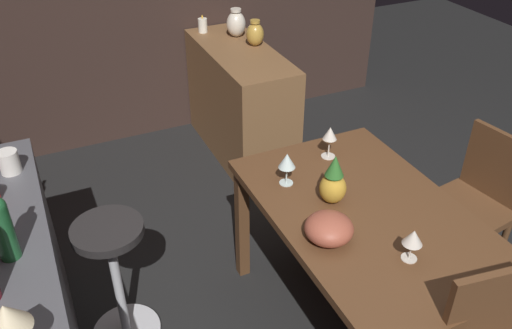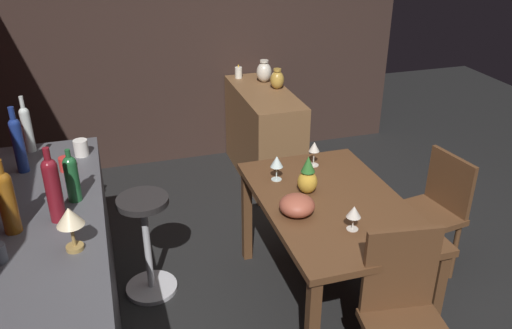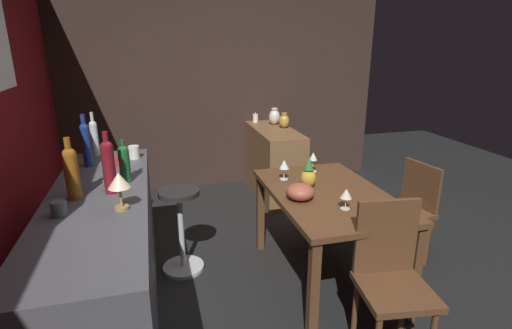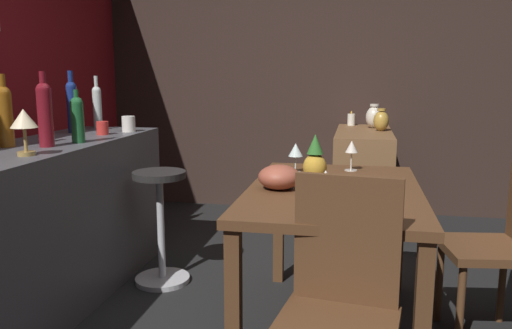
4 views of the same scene
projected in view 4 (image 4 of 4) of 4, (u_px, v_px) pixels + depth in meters
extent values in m
cube|color=#33231E|center=(292.00, 71.00, 4.80)|extent=(0.10, 4.40, 2.60)
cube|color=#56351E|center=(334.00, 192.00, 2.47)|extent=(1.28, 0.81, 0.04)
cube|color=#56351E|center=(234.00, 313.00, 2.04)|extent=(0.06, 0.06, 0.70)
cube|color=#56351E|center=(279.00, 227.00, 3.18)|extent=(0.06, 0.06, 0.70)
cube|color=#56351E|center=(398.00, 233.00, 3.04)|extent=(0.06, 0.06, 0.70)
cube|color=#4C4C51|center=(34.00, 231.00, 2.76)|extent=(2.10, 0.60, 0.90)
cube|color=brown|center=(362.00, 181.00, 4.23)|extent=(1.10, 0.44, 0.82)
cube|color=#56351E|center=(336.00, 329.00, 1.72)|extent=(0.45, 0.45, 0.04)
cube|color=#56351E|center=(347.00, 242.00, 1.85)|extent=(0.08, 0.38, 0.49)
cube|color=#56351E|center=(486.00, 249.00, 2.48)|extent=(0.45, 0.45, 0.04)
cylinder|color=#56351E|center=(460.00, 309.00, 2.37)|extent=(0.04, 0.04, 0.43)
cylinder|color=#56351E|center=(439.00, 281.00, 2.69)|extent=(0.04, 0.04, 0.43)
cylinder|color=#56351E|center=(502.00, 282.00, 2.67)|extent=(0.04, 0.04, 0.43)
cylinder|color=#262323|center=(159.00, 175.00, 3.10)|extent=(0.32, 0.32, 0.04)
cylinder|color=silver|center=(161.00, 229.00, 3.16)|extent=(0.04, 0.04, 0.66)
cylinder|color=silver|center=(163.00, 279.00, 3.22)|extent=(0.34, 0.34, 0.03)
cylinder|color=silver|center=(325.00, 203.00, 2.18)|extent=(0.06, 0.06, 0.00)
cylinder|color=silver|center=(325.00, 194.00, 2.17)|extent=(0.01, 0.01, 0.07)
cone|color=silver|center=(326.00, 178.00, 2.16)|extent=(0.08, 0.08, 0.06)
cylinder|color=silver|center=(351.00, 170.00, 2.91)|extent=(0.07, 0.07, 0.00)
cylinder|color=silver|center=(351.00, 161.00, 2.90)|extent=(0.01, 0.01, 0.10)
cone|color=silver|center=(352.00, 147.00, 2.88)|extent=(0.07, 0.07, 0.07)
cylinder|color=silver|center=(295.00, 172.00, 2.85)|extent=(0.07, 0.07, 0.00)
cylinder|color=silver|center=(295.00, 164.00, 2.84)|extent=(0.01, 0.01, 0.09)
cone|color=silver|center=(296.00, 150.00, 2.83)|extent=(0.08, 0.08, 0.07)
ellipsoid|color=gold|center=(315.00, 167.00, 2.61)|extent=(0.12, 0.12, 0.14)
cone|color=#2D6B28|center=(315.00, 144.00, 2.59)|extent=(0.08, 0.08, 0.10)
ellipsoid|color=#9E4C38|center=(279.00, 177.00, 2.44)|extent=(0.20, 0.20, 0.12)
cylinder|color=#8C5114|center=(5.00, 121.00, 2.68)|extent=(0.08, 0.08, 0.28)
sphere|color=#8C5114|center=(3.00, 94.00, 2.66)|extent=(0.08, 0.08, 0.08)
cylinder|color=#8C5114|center=(2.00, 81.00, 2.65)|extent=(0.04, 0.04, 0.08)
cylinder|color=maroon|center=(45.00, 119.00, 2.68)|extent=(0.08, 0.08, 0.30)
sphere|color=maroon|center=(43.00, 90.00, 2.66)|extent=(0.08, 0.08, 0.08)
cylinder|color=maroon|center=(42.00, 78.00, 2.65)|extent=(0.03, 0.03, 0.07)
cylinder|color=#1E592D|center=(78.00, 123.00, 2.85)|extent=(0.07, 0.07, 0.22)
sphere|color=#1E592D|center=(76.00, 103.00, 2.83)|extent=(0.07, 0.07, 0.07)
cylinder|color=#1E592D|center=(76.00, 94.00, 2.82)|extent=(0.03, 0.03, 0.05)
cylinder|color=navy|center=(72.00, 110.00, 3.32)|extent=(0.07, 0.07, 0.30)
sphere|color=navy|center=(71.00, 87.00, 3.29)|extent=(0.07, 0.07, 0.07)
cylinder|color=navy|center=(70.00, 77.00, 3.28)|extent=(0.03, 0.03, 0.08)
cylinder|color=silver|center=(97.00, 110.00, 3.59)|extent=(0.06, 0.06, 0.26)
sphere|color=silver|center=(96.00, 91.00, 3.57)|extent=(0.06, 0.06, 0.06)
cylinder|color=silver|center=(96.00, 82.00, 3.56)|extent=(0.03, 0.03, 0.08)
cylinder|color=white|center=(129.00, 124.00, 3.39)|extent=(0.09, 0.09, 0.10)
torus|color=white|center=(132.00, 122.00, 3.44)|extent=(0.05, 0.01, 0.05)
cylinder|color=red|center=(102.00, 128.00, 3.23)|extent=(0.07, 0.07, 0.08)
torus|color=red|center=(106.00, 127.00, 3.28)|extent=(0.05, 0.01, 0.05)
cylinder|color=#A58447|center=(26.00, 153.00, 2.42)|extent=(0.08, 0.08, 0.02)
cylinder|color=#A58447|center=(25.00, 140.00, 2.41)|extent=(0.02, 0.02, 0.11)
cone|color=beige|center=(24.00, 118.00, 2.39)|extent=(0.12, 0.12, 0.09)
cylinder|color=white|center=(351.00, 120.00, 4.59)|extent=(0.07, 0.07, 0.10)
ellipsoid|color=yellow|center=(351.00, 113.00, 4.58)|extent=(0.01, 0.01, 0.03)
ellipsoid|color=#B78C38|center=(381.00, 121.00, 4.15)|extent=(0.12, 0.12, 0.16)
cylinder|color=#B78C38|center=(382.00, 110.00, 4.14)|extent=(0.07, 0.07, 0.02)
ellipsoid|color=beige|center=(374.00, 117.00, 4.37)|extent=(0.14, 0.14, 0.18)
cylinder|color=beige|center=(375.00, 105.00, 4.36)|extent=(0.08, 0.08, 0.02)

